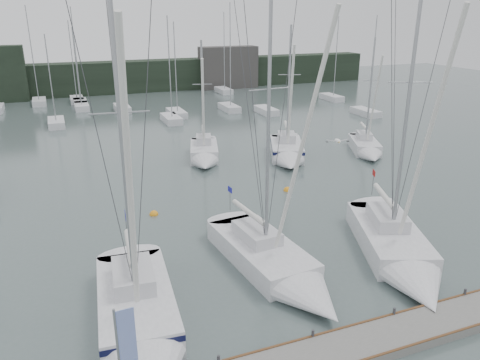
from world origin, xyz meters
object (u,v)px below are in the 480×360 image
(sailboat_near_left, at_px, (140,329))
(dock_banner, at_px, (125,353))
(sailboat_near_center, at_px, (283,272))
(sailboat_near_right, at_px, (401,257))
(buoy_a, at_px, (154,215))
(sailboat_mid_c, at_px, (204,156))
(sailboat_mid_e, at_px, (367,149))
(sailboat_mid_d, at_px, (288,154))
(buoy_b, at_px, (287,191))

(sailboat_near_left, relative_size, dock_banner, 3.81)
(sailboat_near_center, distance_m, dock_banner, 10.52)
(sailboat_near_left, distance_m, dock_banner, 4.55)
(sailboat_near_left, relative_size, sailboat_near_center, 0.98)
(sailboat_near_right, relative_size, dock_banner, 3.90)
(buoy_a, bearing_deg, sailboat_near_left, -103.97)
(sailboat_mid_c, bearing_deg, sailboat_mid_e, 2.93)
(sailboat_mid_e, bearing_deg, dock_banner, -114.38)
(sailboat_near_center, distance_m, sailboat_mid_c, 20.33)
(sailboat_near_right, distance_m, sailboat_mid_d, 19.08)
(sailboat_mid_c, relative_size, dock_banner, 2.74)
(sailboat_mid_c, height_order, sailboat_mid_e, sailboat_mid_e)
(dock_banner, bearing_deg, buoy_b, 45.60)
(buoy_a, bearing_deg, sailboat_near_center, -67.37)
(sailboat_mid_c, bearing_deg, buoy_a, -107.54)
(sailboat_mid_d, xyz_separation_m, buoy_a, (-13.66, -7.40, -0.64))
(sailboat_near_left, xyz_separation_m, sailboat_mid_d, (16.74, 19.80, -0.00))
(sailboat_mid_d, distance_m, sailboat_mid_e, 7.83)
(sailboat_mid_d, height_order, dock_banner, sailboat_mid_d)
(sailboat_mid_d, distance_m, buoy_b, 7.55)
(sailboat_mid_d, bearing_deg, sailboat_near_center, -94.85)
(sailboat_mid_c, height_order, buoy_a, sailboat_mid_c)
(sailboat_near_center, xyz_separation_m, sailboat_mid_e, (17.07, 16.67, -0.01))
(sailboat_mid_c, xyz_separation_m, dock_banner, (-10.69, -26.08, 2.23))
(sailboat_near_right, relative_size, buoy_b, 27.41)
(sailboat_mid_c, distance_m, sailboat_mid_e, 15.22)
(sailboat_mid_d, bearing_deg, buoy_a, -128.77)
(sailboat_near_right, xyz_separation_m, dock_banner, (-14.77, -4.83, 2.22))
(sailboat_near_right, bearing_deg, buoy_a, 154.43)
(sailboat_near_left, xyz_separation_m, sailboat_mid_c, (9.68, 22.21, -0.07))
(sailboat_mid_c, height_order, sailboat_mid_d, sailboat_mid_d)
(sailboat_near_right, bearing_deg, sailboat_near_left, -154.63)
(buoy_a, bearing_deg, buoy_b, 3.86)
(sailboat_near_left, relative_size, sailboat_mid_c, 1.39)
(sailboat_mid_d, xyz_separation_m, sailboat_mid_e, (7.74, -1.13, -0.12))
(sailboat_near_right, bearing_deg, sailboat_mid_e, 80.23)
(sailboat_mid_c, distance_m, sailboat_mid_d, 7.46)
(sailboat_near_left, bearing_deg, sailboat_mid_d, 54.49)
(sailboat_near_center, xyz_separation_m, dock_banner, (-8.43, -5.88, 2.27))
(buoy_a, relative_size, dock_banner, 0.14)
(sailboat_near_left, relative_size, sailboat_near_right, 0.98)
(sailboat_near_right, distance_m, buoy_a, 15.67)
(sailboat_near_left, height_order, buoy_b, sailboat_near_left)
(sailboat_mid_c, xyz_separation_m, buoy_b, (3.64, -9.11, -0.58))
(sailboat_near_left, bearing_deg, buoy_b, 49.20)
(sailboat_mid_d, height_order, buoy_a, sailboat_mid_d)
(sailboat_near_center, height_order, dock_banner, sailboat_near_center)
(sailboat_mid_c, height_order, dock_banner, sailboat_mid_c)
(sailboat_near_right, distance_m, dock_banner, 15.70)
(sailboat_mid_e, height_order, buoy_a, sailboat_mid_e)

